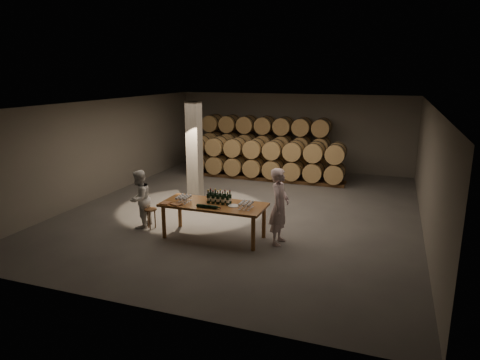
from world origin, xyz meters
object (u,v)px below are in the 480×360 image
(bottle_cluster, at_px, (219,199))
(notebook_near, at_px, (176,204))
(person_woman, at_px, (139,199))
(stool, at_px, (151,212))
(plate, at_px, (234,206))
(person_man, at_px, (279,206))
(tasting_table, at_px, (214,208))

(bottle_cluster, bearing_deg, notebook_near, -152.92)
(bottle_cluster, height_order, person_woman, person_woman)
(stool, bearing_deg, notebook_near, -23.79)
(stool, bearing_deg, plate, -1.60)
(person_man, distance_m, person_woman, 3.81)
(plate, relative_size, stool, 0.50)
(tasting_table, xyz_separation_m, plate, (0.54, -0.02, 0.11))
(stool, xyz_separation_m, person_woman, (-0.33, 0.02, 0.33))
(bottle_cluster, distance_m, stool, 2.05)
(plate, bearing_deg, notebook_near, -164.29)
(tasting_table, xyz_separation_m, bottle_cluster, (0.12, 0.08, 0.23))
(stool, height_order, person_woman, person_woman)
(person_woman, bearing_deg, tasting_table, 86.07)
(person_man, relative_size, person_woman, 1.20)
(plate, relative_size, person_woman, 0.18)
(person_woman, bearing_deg, plate, 85.93)
(person_woman, bearing_deg, person_man, 89.88)
(plate, height_order, stool, plate)
(notebook_near, height_order, person_man, person_man)
(person_man, bearing_deg, notebook_near, 106.28)
(bottle_cluster, xyz_separation_m, person_woman, (-2.30, -0.01, -0.24))
(tasting_table, height_order, person_man, person_man)
(notebook_near, distance_m, person_man, 2.53)
(tasting_table, height_order, plate, plate)
(tasting_table, relative_size, plate, 9.43)
(plate, bearing_deg, person_woman, 178.24)
(stool, bearing_deg, tasting_table, -1.39)
(bottle_cluster, bearing_deg, stool, -179.08)
(stool, relative_size, person_man, 0.29)
(notebook_near, relative_size, person_man, 0.13)
(plate, distance_m, stool, 2.43)
(person_man, bearing_deg, bottle_cluster, 97.21)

